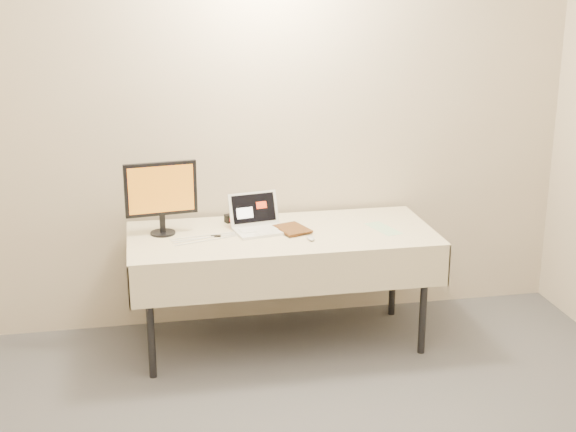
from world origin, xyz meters
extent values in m
cube|color=beige|center=(0.00, 2.50, 1.35)|extent=(4.00, 0.10, 2.70)
cylinder|color=black|center=(-0.82, 1.75, 0.34)|extent=(0.04, 0.04, 0.69)
cylinder|color=black|center=(0.82, 1.75, 0.34)|extent=(0.04, 0.04, 0.69)
cylinder|color=black|center=(-0.82, 2.34, 0.34)|extent=(0.04, 0.04, 0.69)
cylinder|color=black|center=(0.82, 2.34, 0.34)|extent=(0.04, 0.04, 0.69)
cube|color=gray|center=(0.00, 2.04, 0.71)|extent=(1.80, 0.75, 0.04)
cube|color=beige|center=(0.00, 2.04, 0.73)|extent=(1.86, 0.81, 0.01)
cube|color=beige|center=(0.00, 1.64, 0.60)|extent=(1.86, 0.01, 0.25)
cube|color=beige|center=(0.00, 2.45, 0.60)|extent=(1.86, 0.01, 0.25)
cube|color=beige|center=(-0.93, 2.04, 0.60)|extent=(0.01, 0.81, 0.25)
cube|color=beige|center=(0.93, 2.04, 0.60)|extent=(0.01, 0.81, 0.25)
cube|color=white|center=(-0.12, 2.08, 0.75)|extent=(0.35, 0.27, 0.02)
cube|color=white|center=(-0.15, 2.22, 0.85)|extent=(0.32, 0.13, 0.20)
cube|color=black|center=(-0.15, 2.22, 0.85)|extent=(0.28, 0.11, 0.17)
cylinder|color=black|center=(-0.71, 2.16, 0.74)|extent=(0.17, 0.17, 0.01)
cube|color=black|center=(-0.71, 2.16, 0.81)|extent=(0.04, 0.03, 0.11)
cube|color=black|center=(-0.71, 2.16, 1.02)|extent=(0.43, 0.08, 0.32)
cube|color=orange|center=(-0.71, 2.16, 1.02)|extent=(0.39, 0.05, 0.28)
imported|color=brown|center=(-0.01, 2.03, 0.85)|extent=(0.17, 0.08, 0.23)
cube|color=black|center=(-0.26, 2.33, 0.76)|extent=(0.13, 0.09, 0.05)
cube|color=#FF0C0D|center=(-0.25, 2.30, 0.76)|extent=(0.08, 0.03, 0.02)
ellipsoid|color=silver|center=(0.14, 1.88, 0.75)|extent=(0.04, 0.09, 0.02)
cube|color=#ADDAAD|center=(0.63, 2.00, 0.74)|extent=(0.18, 0.30, 0.00)
cube|color=black|center=(-0.40, 2.04, 0.74)|extent=(0.06, 0.03, 0.01)
camera|label=1|loc=(-0.84, -2.51, 2.27)|focal=50.00mm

